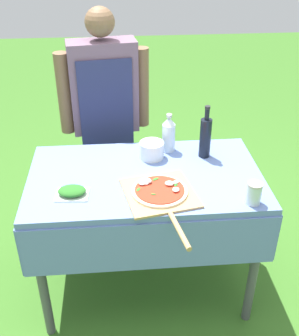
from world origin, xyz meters
TOP-DOWN VIEW (x-y plane):
  - ground_plane at (0.00, 0.00)m, footprint 12.00×12.00m
  - prep_table at (0.00, 0.00)m, footprint 1.23×0.73m
  - person_cook at (-0.21, 0.66)m, footprint 0.57×0.23m
  - pizza_on_peel at (0.06, -0.19)m, footprint 0.39×0.60m
  - oil_bottle at (0.34, 0.17)m, footprint 0.06×0.06m
  - water_bottle at (0.15, 0.25)m, footprint 0.07×0.07m
  - herb_container at (-0.37, -0.15)m, footprint 0.17×0.13m
  - mixing_tub at (0.05, 0.18)m, footprint 0.13×0.13m
  - sauce_jar at (0.49, -0.29)m, footprint 0.07×0.07m

SIDE VIEW (x-z plane):
  - ground_plane at x=0.00m, z-range 0.00..0.00m
  - prep_table at x=0.00m, z-range 0.29..1.10m
  - pizza_on_peel at x=0.06m, z-range 0.80..0.85m
  - herb_container at x=-0.37m, z-range 0.81..0.85m
  - mixing_tub at x=0.05m, z-range 0.81..0.90m
  - sauce_jar at x=0.49m, z-range 0.80..0.91m
  - person_cook at x=-0.21m, z-range 0.14..1.66m
  - water_bottle at x=0.15m, z-range 0.80..1.03m
  - oil_bottle at x=0.34m, z-range 0.78..1.08m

